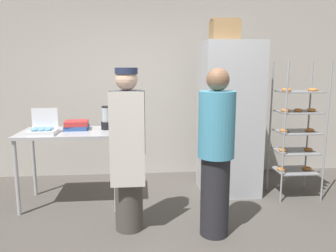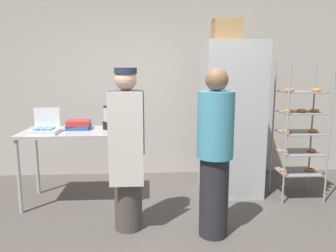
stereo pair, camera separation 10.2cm
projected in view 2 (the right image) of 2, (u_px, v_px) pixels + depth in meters
name	position (u px, v px, depth m)	size (l,w,h in m)	color
ground_plane	(176.00, 252.00, 2.94)	(14.00, 14.00, 0.00)	#4C4742
back_wall	(164.00, 84.00, 5.03)	(6.40, 0.12, 2.79)	#B7B2A8
refrigerator	(231.00, 119.00, 4.25)	(0.74, 0.70, 1.97)	#ADAFB5
baking_rack	(300.00, 132.00, 4.09)	(0.55, 0.45, 1.72)	#93969B
prep_counter	(72.00, 139.00, 3.94)	(1.17, 0.68, 0.90)	#ADAFB5
donut_box	(45.00, 130.00, 3.73)	(0.30, 0.24, 0.29)	white
blender_pitcher	(108.00, 119.00, 4.01)	(0.13, 0.13, 0.29)	black
binder_stack	(79.00, 125.00, 4.02)	(0.29, 0.28, 0.11)	#2D5193
cardboard_storage_box	(227.00, 30.00, 3.99)	(0.34, 0.28, 0.26)	#937047
person_baker	(127.00, 148.00, 3.25)	(0.35, 0.37, 1.64)	#47423D
person_customer	(215.00, 153.00, 3.12)	(0.35, 0.35, 1.64)	#232328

